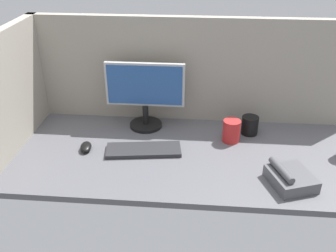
{
  "coord_description": "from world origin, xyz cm",
  "views": [
    {
      "loc": [
        3.13,
        -159.88,
        100.91
      ],
      "look_at": [
        -10.11,
        0.0,
        14.0
      ],
      "focal_mm": 40.26,
      "sensor_mm": 36.0,
      "label": 1
    }
  ],
  "objects_px": {
    "mouse": "(86,147)",
    "keyboard": "(144,150)",
    "mug_black_travel": "(250,125)",
    "desk_phone": "(290,178)",
    "monitor": "(145,92)",
    "mug_red_plastic": "(231,131)"
  },
  "relations": [
    {
      "from": "monitor",
      "to": "mouse",
      "type": "bearing_deg",
      "value": -133.41
    },
    {
      "from": "monitor",
      "to": "mug_black_travel",
      "type": "distance_m",
      "value": 0.59
    },
    {
      "from": "keyboard",
      "to": "desk_phone",
      "type": "distance_m",
      "value": 0.7
    },
    {
      "from": "desk_phone",
      "to": "monitor",
      "type": "bearing_deg",
      "value": 145.46
    },
    {
      "from": "keyboard",
      "to": "mug_black_travel",
      "type": "distance_m",
      "value": 0.59
    },
    {
      "from": "mug_black_travel",
      "to": "mug_red_plastic",
      "type": "relative_size",
      "value": 0.85
    },
    {
      "from": "monitor",
      "to": "mug_red_plastic",
      "type": "distance_m",
      "value": 0.5
    },
    {
      "from": "mug_black_travel",
      "to": "monitor",
      "type": "bearing_deg",
      "value": 176.07
    },
    {
      "from": "mouse",
      "to": "desk_phone",
      "type": "height_order",
      "value": "desk_phone"
    },
    {
      "from": "mug_black_travel",
      "to": "mug_red_plastic",
      "type": "xyz_separation_m",
      "value": [
        -0.1,
        -0.09,
        0.01
      ]
    },
    {
      "from": "keyboard",
      "to": "mug_red_plastic",
      "type": "relative_size",
      "value": 3.15
    },
    {
      "from": "keyboard",
      "to": "monitor",
      "type": "bearing_deg",
      "value": 87.54
    },
    {
      "from": "mug_black_travel",
      "to": "keyboard",
      "type": "bearing_deg",
      "value": -156.72
    },
    {
      "from": "mug_black_travel",
      "to": "desk_phone",
      "type": "xyz_separation_m",
      "value": [
        0.13,
        -0.44,
        -0.02
      ]
    },
    {
      "from": "keyboard",
      "to": "mug_black_travel",
      "type": "relative_size",
      "value": 3.71
    },
    {
      "from": "mouse",
      "to": "keyboard",
      "type": "bearing_deg",
      "value": -8.77
    },
    {
      "from": "keyboard",
      "to": "mug_red_plastic",
      "type": "xyz_separation_m",
      "value": [
        0.44,
        0.15,
        0.05
      ]
    },
    {
      "from": "keyboard",
      "to": "desk_phone",
      "type": "xyz_separation_m",
      "value": [
        0.67,
        -0.21,
        0.02
      ]
    },
    {
      "from": "mouse",
      "to": "monitor",
      "type": "bearing_deg",
      "value": 36.3
    },
    {
      "from": "monitor",
      "to": "mouse",
      "type": "relative_size",
      "value": 4.43
    },
    {
      "from": "mug_black_travel",
      "to": "desk_phone",
      "type": "height_order",
      "value": "mug_black_travel"
    },
    {
      "from": "mouse",
      "to": "mug_red_plastic",
      "type": "distance_m",
      "value": 0.75
    }
  ]
}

